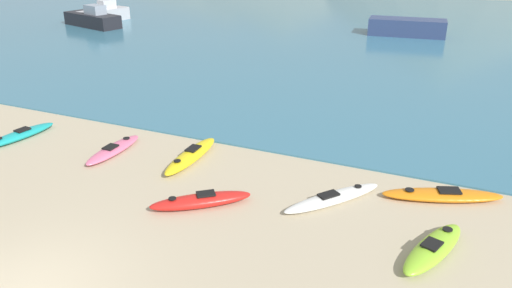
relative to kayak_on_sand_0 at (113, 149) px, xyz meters
name	(u,v)px	position (x,y,z in m)	size (l,w,h in m)	color
bay_water	(390,10)	(2.98, 37.22, -0.10)	(160.00, 70.00, 0.06)	teal
kayak_on_sand_0	(113,149)	(0.00, 0.00, 0.00)	(0.69, 2.73, 0.31)	#E5668C
kayak_on_sand_1	(333,198)	(7.89, -0.22, 0.00)	(2.44, 2.99, 0.31)	white
kayak_on_sand_2	(20,135)	(-4.00, -0.36, 0.01)	(1.02, 2.95, 0.34)	teal
kayak_on_sand_3	(191,155)	(2.77, 0.57, 0.05)	(0.71, 3.18, 0.40)	yellow
kayak_on_sand_4	(201,201)	(4.58, -1.94, 0.05)	(2.61, 2.28, 0.40)	red
kayak_on_sand_5	(442,195)	(10.72, 1.20, 0.01)	(3.47, 1.91, 0.32)	orange
kayak_on_sand_6	(433,248)	(10.75, -1.68, 0.04)	(1.54, 2.80, 0.39)	#8CCC2D
moored_boat_0	(93,19)	(-17.04, 18.95, 0.52)	(5.51, 3.03, 1.69)	black
moored_boat_1	(407,27)	(6.19, 25.18, 0.52)	(5.52, 2.46, 1.19)	navy
moored_boat_3	(104,14)	(-17.78, 21.21, 0.52)	(2.38, 4.53, 1.70)	#B2B2B7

